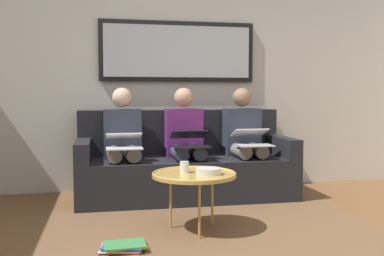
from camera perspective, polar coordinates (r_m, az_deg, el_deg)
The scene contains 14 objects.
wall_rear at distance 5.11m, azimuth -1.99°, elevation 6.90°, with size 6.00×0.12×2.60m, color beige.
area_rug at distance 3.55m, azimuth 2.76°, elevation -13.13°, with size 2.60×1.80×0.01m, color brown.
couch at distance 4.69m, azimuth -1.00°, elevation -4.99°, with size 2.20×0.90×0.90m.
framed_mirror at distance 5.03m, azimuth -1.83°, elevation 9.80°, with size 1.74×0.05×0.67m.
coffee_table at distance 3.46m, azimuth 0.27°, elevation -6.08°, with size 0.66×0.66×0.47m.
cup at distance 3.48m, azimuth -0.99°, elevation -5.06°, with size 0.07×0.07×0.09m, color silver.
bowl at distance 3.41m, azimuth 2.13°, elevation -5.59°, with size 0.20×0.20×0.05m, color beige.
person_left at distance 4.74m, azimuth 6.78°, elevation -1.29°, with size 0.38×0.58×1.14m.
laptop_silver at distance 4.52m, azimuth 7.69°, elevation -1.29°, with size 0.35×0.39×0.17m.
person_middle at distance 4.58m, azimuth -0.86°, elevation -1.45°, with size 0.38×0.58×1.14m.
laptop_black at distance 4.35m, azimuth -0.30°, elevation -1.51°, with size 0.35×0.37×0.16m.
person_right at distance 4.51m, azimuth -8.88°, elevation -1.59°, with size 0.38×0.58×1.14m.
laptop_white at distance 4.26m, azimuth -8.75°, elevation -1.69°, with size 0.34×0.34×0.15m.
magazine_stack at distance 3.17m, azimuth -8.85°, elevation -14.80°, with size 0.34×0.26×0.05m.
Camera 1 is at (0.83, 2.43, 1.06)m, focal length 41.46 mm.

